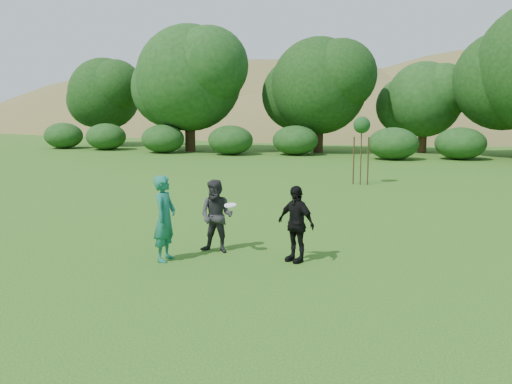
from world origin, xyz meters
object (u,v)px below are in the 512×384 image
(player_grey, at_px, (217,216))
(sapling, at_px, (362,127))
(player_black, at_px, (296,224))
(player_teal, at_px, (165,218))

(player_grey, xyz_separation_m, sapling, (1.49, 12.27, 1.59))
(player_black, bearing_deg, player_teal, -136.18)
(player_black, bearing_deg, player_grey, -158.90)
(player_black, bearing_deg, sapling, 118.85)
(player_teal, relative_size, player_black, 1.12)
(player_grey, relative_size, sapling, 0.58)
(player_teal, relative_size, sapling, 0.65)
(sapling, bearing_deg, player_grey, -96.91)
(player_grey, height_order, player_black, player_grey)
(sapling, bearing_deg, player_teal, -99.68)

